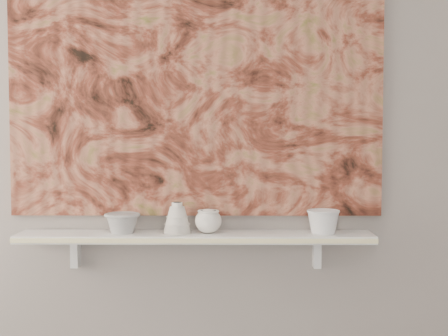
{
  "coord_description": "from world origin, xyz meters",
  "views": [
    {
      "loc": [
        0.13,
        -0.93,
        1.33
      ],
      "look_at": [
        0.11,
        1.49,
        1.19
      ],
      "focal_mm": 50.0,
      "sensor_mm": 36.0,
      "label": 1
    }
  ],
  "objects_px": {
    "painting": "(196,79)",
    "cup_cream": "(208,221)",
    "bowl_grey": "(122,223)",
    "shelf": "(195,237)",
    "bell_vessel": "(177,218)",
    "bowl_white": "(323,221)"
  },
  "relations": [
    {
      "from": "bowl_white",
      "to": "bell_vessel",
      "type": "bearing_deg",
      "value": 180.0
    },
    {
      "from": "shelf",
      "to": "cup_cream",
      "type": "bearing_deg",
      "value": 0.0
    },
    {
      "from": "painting",
      "to": "cup_cream",
      "type": "distance_m",
      "value": 0.57
    },
    {
      "from": "bowl_grey",
      "to": "bell_vessel",
      "type": "relative_size",
      "value": 1.15
    },
    {
      "from": "bowl_grey",
      "to": "cup_cream",
      "type": "relative_size",
      "value": 1.34
    },
    {
      "from": "bell_vessel",
      "to": "cup_cream",
      "type": "bearing_deg",
      "value": 0.0
    },
    {
      "from": "bowl_grey",
      "to": "shelf",
      "type": "bearing_deg",
      "value": 0.0
    },
    {
      "from": "cup_cream",
      "to": "painting",
      "type": "bearing_deg",
      "value": 123.2
    },
    {
      "from": "shelf",
      "to": "bowl_white",
      "type": "bearing_deg",
      "value": 0.0
    },
    {
      "from": "shelf",
      "to": "bowl_grey",
      "type": "distance_m",
      "value": 0.29
    },
    {
      "from": "painting",
      "to": "bell_vessel",
      "type": "height_order",
      "value": "painting"
    },
    {
      "from": "shelf",
      "to": "bowl_grey",
      "type": "height_order",
      "value": "bowl_grey"
    },
    {
      "from": "cup_cream",
      "to": "bell_vessel",
      "type": "bearing_deg",
      "value": 180.0
    },
    {
      "from": "shelf",
      "to": "bell_vessel",
      "type": "height_order",
      "value": "bell_vessel"
    },
    {
      "from": "bowl_grey",
      "to": "bell_vessel",
      "type": "bearing_deg",
      "value": 0.0
    },
    {
      "from": "shelf",
      "to": "cup_cream",
      "type": "height_order",
      "value": "cup_cream"
    },
    {
      "from": "bell_vessel",
      "to": "bowl_white",
      "type": "distance_m",
      "value": 0.58
    },
    {
      "from": "bowl_white",
      "to": "bowl_grey",
      "type": "bearing_deg",
      "value": 180.0
    },
    {
      "from": "shelf",
      "to": "bell_vessel",
      "type": "relative_size",
      "value": 11.44
    },
    {
      "from": "bowl_grey",
      "to": "cup_cream",
      "type": "xyz_separation_m",
      "value": [
        0.34,
        0.0,
        0.01
      ]
    },
    {
      "from": "bell_vessel",
      "to": "bowl_white",
      "type": "xyz_separation_m",
      "value": [
        0.58,
        0.0,
        -0.01
      ]
    },
    {
      "from": "painting",
      "to": "bell_vessel",
      "type": "xyz_separation_m",
      "value": [
        -0.07,
        -0.08,
        -0.55
      ]
    }
  ]
}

